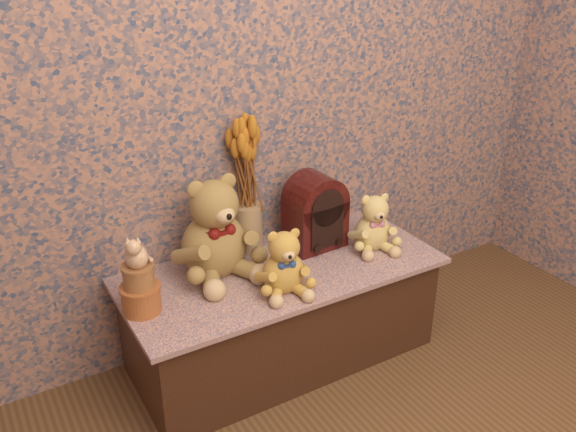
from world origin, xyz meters
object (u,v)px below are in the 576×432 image
(teddy_medium, at_px, (283,257))
(cathedral_radio, at_px, (315,211))
(teddy_large, at_px, (213,222))
(cat_figurine, at_px, (135,249))
(teddy_small, at_px, (373,219))
(biscuit_tin_lower, at_px, (141,299))
(ceramic_vase, at_px, (248,227))

(teddy_medium, xyz_separation_m, cathedral_radio, (0.28, 0.22, 0.03))
(teddy_large, distance_m, cathedral_radio, 0.44)
(teddy_medium, bearing_deg, teddy_large, 135.85)
(cat_figurine, bearing_deg, cathedral_radio, 31.65)
(teddy_medium, xyz_separation_m, teddy_small, (0.47, 0.09, -0.00))
(teddy_medium, bearing_deg, cathedral_radio, 51.57)
(teddy_small, relative_size, cat_figurine, 2.02)
(biscuit_tin_lower, bearing_deg, teddy_large, 20.42)
(teddy_small, bearing_deg, teddy_large, -177.53)
(ceramic_vase, distance_m, biscuit_tin_lower, 0.56)
(teddy_medium, xyz_separation_m, ceramic_vase, (0.03, 0.33, -0.03))
(cathedral_radio, bearing_deg, ceramic_vase, 152.93)
(ceramic_vase, relative_size, cat_figurine, 1.54)
(cathedral_radio, distance_m, ceramic_vase, 0.28)
(teddy_large, bearing_deg, teddy_small, -17.15)
(teddy_large, xyz_separation_m, ceramic_vase, (0.19, 0.09, -0.11))
(teddy_medium, height_order, biscuit_tin_lower, teddy_medium)
(teddy_small, distance_m, cathedral_radio, 0.24)
(teddy_small, bearing_deg, teddy_medium, -153.07)
(ceramic_vase, relative_size, biscuit_tin_lower, 1.47)
(biscuit_tin_lower, height_order, cat_figurine, cat_figurine)
(cat_figurine, bearing_deg, teddy_small, 22.33)
(teddy_medium, height_order, cathedral_radio, cathedral_radio)
(teddy_medium, relative_size, cathedral_radio, 0.83)
(teddy_large, bearing_deg, cat_figurine, -163.61)
(teddy_large, distance_m, teddy_medium, 0.30)
(teddy_large, bearing_deg, biscuit_tin_lower, -163.61)
(teddy_large, height_order, ceramic_vase, teddy_large)
(cathedral_radio, height_order, ceramic_vase, cathedral_radio)
(teddy_medium, distance_m, teddy_small, 0.48)
(ceramic_vase, bearing_deg, teddy_medium, -95.38)
(teddy_small, height_order, cathedral_radio, cathedral_radio)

